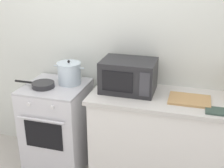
# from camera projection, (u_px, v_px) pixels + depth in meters

# --- Properties ---
(back_wall) EXTENTS (4.40, 0.10, 2.50)m
(back_wall) POSITION_uv_depth(u_px,v_px,m) (128.00, 49.00, 2.96)
(back_wall) COLOR silver
(back_wall) RESTS_ON ground_plane
(lower_cabinet_right) EXTENTS (1.64, 0.56, 0.88)m
(lower_cabinet_right) POSITION_uv_depth(u_px,v_px,m) (179.00, 145.00, 2.80)
(lower_cabinet_right) COLOR white
(lower_cabinet_right) RESTS_ON ground_plane
(countertop_right) EXTENTS (1.70, 0.60, 0.04)m
(countertop_right) POSITION_uv_depth(u_px,v_px,m) (183.00, 101.00, 2.63)
(countertop_right) COLOR beige
(countertop_right) RESTS_ON lower_cabinet_right
(stove) EXTENTS (0.60, 0.64, 0.92)m
(stove) POSITION_uv_depth(u_px,v_px,m) (58.00, 126.00, 3.09)
(stove) COLOR silver
(stove) RESTS_ON ground_plane
(stock_pot) EXTENTS (0.32, 0.24, 0.25)m
(stock_pot) POSITION_uv_depth(u_px,v_px,m) (69.00, 73.00, 2.93)
(stock_pot) COLOR silver
(stock_pot) RESTS_ON stove
(frying_pan) EXTENTS (0.42, 0.22, 0.05)m
(frying_pan) POSITION_uv_depth(u_px,v_px,m) (42.00, 85.00, 2.87)
(frying_pan) COLOR #28282B
(frying_pan) RESTS_ON stove
(microwave) EXTENTS (0.50, 0.37, 0.30)m
(microwave) POSITION_uv_depth(u_px,v_px,m) (129.00, 76.00, 2.75)
(microwave) COLOR #232326
(microwave) RESTS_ON countertop_right
(cutting_board) EXTENTS (0.36, 0.26, 0.02)m
(cutting_board) POSITION_uv_depth(u_px,v_px,m) (189.00, 100.00, 2.58)
(cutting_board) COLOR tan
(cutting_board) RESTS_ON countertop_right
(oven_mitt) EXTENTS (0.18, 0.14, 0.02)m
(oven_mitt) POSITION_uv_depth(u_px,v_px,m) (217.00, 111.00, 2.38)
(oven_mitt) COLOR #384C42
(oven_mitt) RESTS_ON countertop_right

